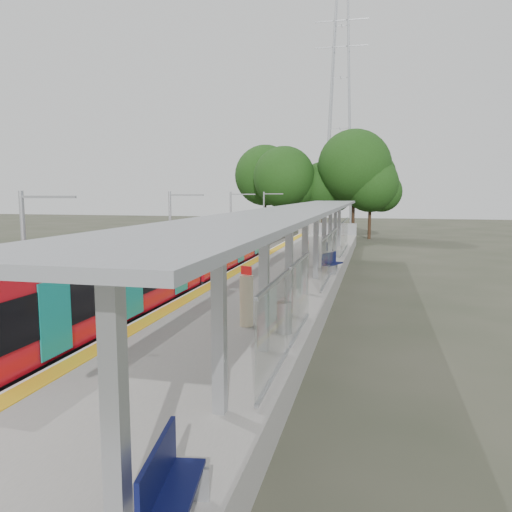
# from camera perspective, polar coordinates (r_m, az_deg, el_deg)

# --- Properties ---
(ground) EXTENTS (200.00, 200.00, 0.00)m
(ground) POSITION_cam_1_polar(r_m,az_deg,el_deg) (10.09, -20.03, -25.15)
(ground) COLOR #474438
(ground) RESTS_ON ground
(trackbed) EXTENTS (3.00, 70.00, 0.24)m
(trackbed) POSITION_cam_1_polar(r_m,az_deg,el_deg) (29.08, -5.58, -3.10)
(trackbed) COLOR #59544C
(trackbed) RESTS_ON ground
(platform) EXTENTS (6.00, 50.00, 1.00)m
(platform) POSITION_cam_1_polar(r_m,az_deg,el_deg) (27.88, 3.19, -2.73)
(platform) COLOR gray
(platform) RESTS_ON ground
(tactile_strip) EXTENTS (0.60, 50.00, 0.02)m
(tactile_strip) POSITION_cam_1_polar(r_m,az_deg,el_deg) (28.36, -1.88, -1.51)
(tactile_strip) COLOR gold
(tactile_strip) RESTS_ON platform
(end_fence) EXTENTS (6.00, 0.10, 1.20)m
(end_fence) POSITION_cam_1_polar(r_m,az_deg,el_deg) (52.33, 8.13, 3.10)
(end_fence) COLOR #9EA0A5
(end_fence) RESTS_ON platform
(train) EXTENTS (2.74, 27.60, 3.62)m
(train) POSITION_cam_1_polar(r_m,az_deg,el_deg) (24.56, -9.12, -0.51)
(train) COLOR black
(train) RESTS_ON ground
(canopy) EXTENTS (3.27, 38.00, 3.66)m
(canopy) POSITION_cam_1_polar(r_m,az_deg,el_deg) (23.47, 5.44, 4.45)
(canopy) COLOR #9EA0A5
(canopy) RESTS_ON platform
(pylon) EXTENTS (8.00, 4.00, 38.00)m
(pylon) POSITION_cam_1_polar(r_m,az_deg,el_deg) (81.39, 9.59, 16.84)
(pylon) COLOR #9EA0A5
(pylon) RESTS_ON ground
(tree_cluster) EXTENTS (19.86, 10.79, 12.54)m
(tree_cluster) POSITION_cam_1_polar(r_m,az_deg,el_deg) (60.00, 7.02, 9.11)
(tree_cluster) COLOR #382316
(tree_cluster) RESTS_ON ground
(catenary_masts) EXTENTS (2.08, 48.16, 5.40)m
(catenary_masts) POSITION_cam_1_polar(r_m,az_deg,el_deg) (28.40, -9.59, 2.27)
(catenary_masts) COLOR #9EA0A5
(catenary_masts) RESTS_ON ground
(bench_near) EXTENTS (0.77, 1.74, 1.15)m
(bench_near) POSITION_cam_1_polar(r_m,az_deg,el_deg) (7.12, -10.11, -24.51)
(bench_near) COLOR #0D1243
(bench_near) RESTS_ON platform
(bench_mid) EXTENTS (1.05, 1.67, 1.09)m
(bench_mid) POSITION_cam_1_polar(r_m,az_deg,el_deg) (27.44, 8.59, -0.69)
(bench_mid) COLOR #0D1243
(bench_mid) RESTS_ON platform
(bench_far) EXTENTS (0.79, 1.49, 0.97)m
(bench_far) POSITION_cam_1_polar(r_m,az_deg,el_deg) (34.91, 8.13, 0.91)
(bench_far) COLOR #0D1243
(bench_far) RESTS_ON platform
(info_pillar_near) EXTENTS (0.45, 0.45, 1.98)m
(info_pillar_near) POSITION_cam_1_polar(r_m,az_deg,el_deg) (16.31, -1.10, -5.06)
(info_pillar_near) COLOR beige
(info_pillar_near) RESTS_ON platform
(info_pillar_far) EXTENTS (0.36, 0.36, 1.58)m
(info_pillar_far) POSITION_cam_1_polar(r_m,az_deg,el_deg) (29.43, 5.70, 0.10)
(info_pillar_far) COLOR beige
(info_pillar_far) RESTS_ON platform
(litter_bin) EXTENTS (0.64, 0.64, 0.99)m
(litter_bin) POSITION_cam_1_polar(r_m,az_deg,el_deg) (15.59, 3.27, -7.02)
(litter_bin) COLOR #9EA0A5
(litter_bin) RESTS_ON platform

